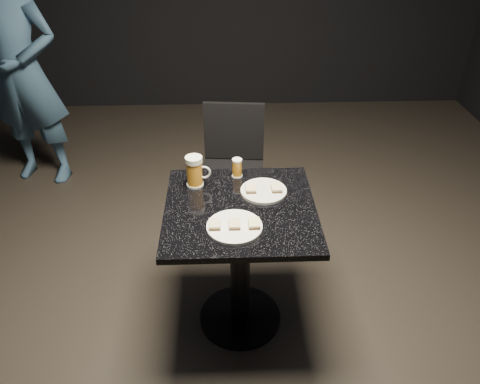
% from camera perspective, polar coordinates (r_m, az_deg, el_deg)
% --- Properties ---
extents(floor, '(6.00, 6.00, 0.00)m').
position_cam_1_polar(floor, '(2.67, 0.02, -15.11)').
color(floor, black).
rests_on(floor, ground).
extents(plate_large, '(0.24, 0.24, 0.01)m').
position_cam_1_polar(plate_large, '(2.03, -0.68, -4.27)').
color(plate_large, white).
rests_on(plate_large, table).
extents(plate_small, '(0.22, 0.22, 0.01)m').
position_cam_1_polar(plate_small, '(2.26, 2.89, 0.12)').
color(plate_small, silver).
rests_on(plate_small, table).
extents(patron, '(0.70, 0.53, 1.73)m').
position_cam_1_polar(patron, '(3.81, -25.04, 13.10)').
color(patron, navy).
rests_on(patron, floor).
extents(table, '(0.70, 0.70, 0.75)m').
position_cam_1_polar(table, '(2.31, 0.02, -6.75)').
color(table, black).
rests_on(table, floor).
extents(beer_mug, '(0.12, 0.08, 0.16)m').
position_cam_1_polar(beer_mug, '(2.29, -5.52, 2.53)').
color(beer_mug, silver).
rests_on(beer_mug, table).
extents(beer_tumbler, '(0.05, 0.05, 0.10)m').
position_cam_1_polar(beer_tumbler, '(2.36, -0.36, 2.97)').
color(beer_tumbler, silver).
rests_on(beer_tumbler, table).
extents(chair, '(0.42, 0.42, 0.86)m').
position_cam_1_polar(chair, '(3.01, -0.88, 3.53)').
color(chair, black).
rests_on(chair, floor).
extents(canapes_on_plate_large, '(0.22, 0.07, 0.02)m').
position_cam_1_polar(canapes_on_plate_large, '(2.02, -0.69, -3.91)').
color(canapes_on_plate_large, '#4C3521').
rests_on(canapes_on_plate_large, plate_large).
extents(canapes_on_plate_small, '(0.17, 0.07, 0.02)m').
position_cam_1_polar(canapes_on_plate_small, '(2.25, 2.90, 0.47)').
color(canapes_on_plate_small, '#4C3521').
rests_on(canapes_on_plate_small, plate_small).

